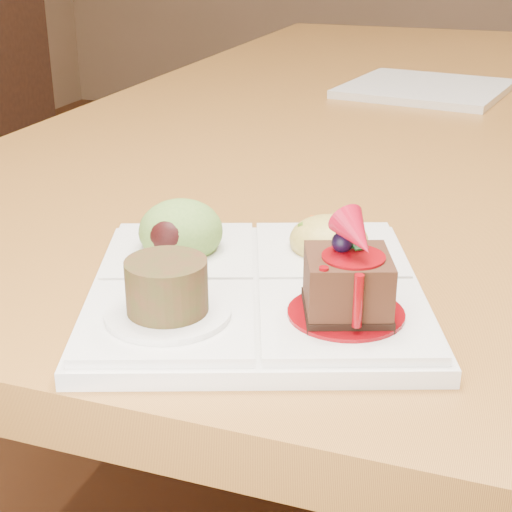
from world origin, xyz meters
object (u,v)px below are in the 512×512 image
(dining_table, at_px, (440,143))
(second_plate, at_px, (426,89))
(sampler_plate, at_px, (253,276))
(chair_left, at_px, (51,138))

(dining_table, relative_size, second_plate, 7.56)
(dining_table, xyz_separation_m, sampler_plate, (-0.04, -0.75, 0.09))
(dining_table, bearing_deg, second_plate, 125.03)
(chair_left, distance_m, sampler_plate, 1.34)
(second_plate, bearing_deg, dining_table, -54.97)
(dining_table, height_order, second_plate, second_plate)
(chair_left, xyz_separation_m, sampler_plate, (0.85, -1.01, 0.22))
(sampler_plate, height_order, second_plate, sampler_plate)
(dining_table, xyz_separation_m, chair_left, (-0.89, 0.27, -0.13))
(sampler_plate, bearing_deg, second_plate, 69.36)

